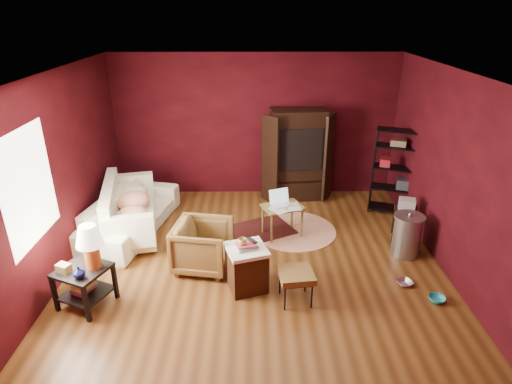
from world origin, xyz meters
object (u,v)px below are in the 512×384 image
(side_table, at_px, (87,258))
(hamper, at_px, (247,267))
(sofa, at_px, (130,208))
(laptop_desk, at_px, (282,209))
(armchair, at_px, (203,244))
(tv_armoire, at_px, (297,153))
(wire_shelving, at_px, (395,168))

(side_table, distance_m, hamper, 2.06)
(sofa, distance_m, laptop_desk, 2.57)
(armchair, height_order, laptop_desk, armchair)
(armchair, relative_size, tv_armoire, 0.45)
(side_table, height_order, tv_armoire, tv_armoire)
(armchair, xyz_separation_m, side_table, (-1.36, -0.82, 0.28))
(hamper, distance_m, laptop_desk, 1.58)
(tv_armoire, bearing_deg, laptop_desk, -109.63)
(armchair, xyz_separation_m, wire_shelving, (3.32, 1.83, 0.48))
(tv_armoire, xyz_separation_m, wire_shelving, (1.72, -0.69, -0.06))
(side_table, bearing_deg, armchair, 31.28)
(side_table, xyz_separation_m, wire_shelving, (4.67, 2.65, 0.19))
(sofa, bearing_deg, side_table, -168.20)
(tv_armoire, distance_m, wire_shelving, 1.85)
(sofa, xyz_separation_m, tv_armoire, (2.95, 1.40, 0.49))
(sofa, xyz_separation_m, side_table, (-0.01, -1.94, 0.24))
(armchair, relative_size, wire_shelving, 0.50)
(sofa, bearing_deg, laptop_desk, -81.27)
(armchair, height_order, hamper, armchair)
(hamper, distance_m, wire_shelving, 3.59)
(side_table, relative_size, tv_armoire, 0.63)
(wire_shelving, bearing_deg, sofa, -151.24)
(hamper, bearing_deg, tv_armoire, 72.39)
(side_table, distance_m, tv_armoire, 4.47)
(wire_shelving, bearing_deg, side_table, -130.39)
(laptop_desk, distance_m, wire_shelving, 2.30)
(laptop_desk, distance_m, tv_armoire, 1.66)
(side_table, height_order, hamper, side_table)
(side_table, distance_m, laptop_desk, 3.14)
(side_table, xyz_separation_m, hamper, (2.00, 0.32, -0.35))
(sofa, height_order, armchair, sofa)
(armchair, height_order, tv_armoire, tv_armoire)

